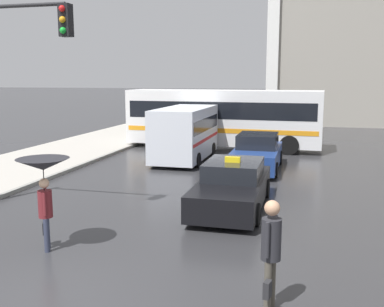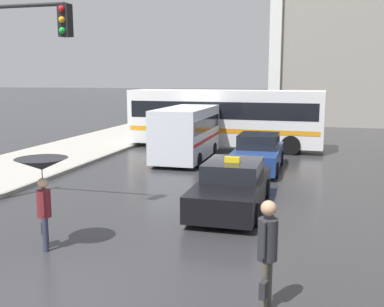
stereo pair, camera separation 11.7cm
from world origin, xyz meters
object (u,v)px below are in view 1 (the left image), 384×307
at_px(sedan_red, 257,153).
at_px(ambulance_van, 185,131).
at_px(monument_cross, 274,1).
at_px(pedestrian_with_umbrella, 44,175).
at_px(city_bus, 223,116).
at_px(pedestrian_man, 271,246).
at_px(taxi, 233,186).

distance_m(sedan_red, ambulance_van, 3.77).
distance_m(sedan_red, monument_cross, 19.96).
distance_m(sedan_red, pedestrian_with_umbrella, 10.78).
distance_m(city_bus, pedestrian_man, 17.31).
bearing_deg(pedestrian_man, city_bus, -153.69).
xyz_separation_m(taxi, sedan_red, (0.07, 5.84, 0.04)).
height_order(taxi, city_bus, city_bus).
relative_size(sedan_red, city_bus, 0.43).
relative_size(sedan_red, pedestrian_man, 2.43).
relative_size(ambulance_van, pedestrian_man, 2.79).
height_order(pedestrian_with_umbrella, monument_cross, monument_cross).
height_order(pedestrian_man, monument_cross, monument_cross).
relative_size(sedan_red, monument_cross, 0.27).
xyz_separation_m(ambulance_van, pedestrian_man, (4.95, -12.86, -0.25)).
bearing_deg(taxi, ambulance_van, -64.64).
bearing_deg(ambulance_van, sedan_red, 159.02).
bearing_deg(taxi, city_bus, -78.08).
bearing_deg(city_bus, ambulance_van, -12.56).
bearing_deg(city_bus, monument_cross, 174.91).
relative_size(taxi, monument_cross, 0.27).
bearing_deg(pedestrian_with_umbrella, taxi, -68.46).
bearing_deg(ambulance_van, monument_cross, -98.94).
bearing_deg(pedestrian_with_umbrella, city_bus, -33.91).
bearing_deg(pedestrian_with_umbrella, pedestrian_man, -135.43).
height_order(sedan_red, pedestrian_with_umbrella, pedestrian_with_umbrella).
xyz_separation_m(taxi, city_bus, (-2.36, 11.16, 1.10)).
height_order(sedan_red, monument_cross, monument_cross).
height_order(taxi, pedestrian_man, pedestrian_man).
distance_m(taxi, pedestrian_man, 5.92).
bearing_deg(pedestrian_man, pedestrian_with_umbrella, -92.26).
bearing_deg(sedan_red, city_bus, -65.53).
relative_size(ambulance_van, monument_cross, 0.31).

